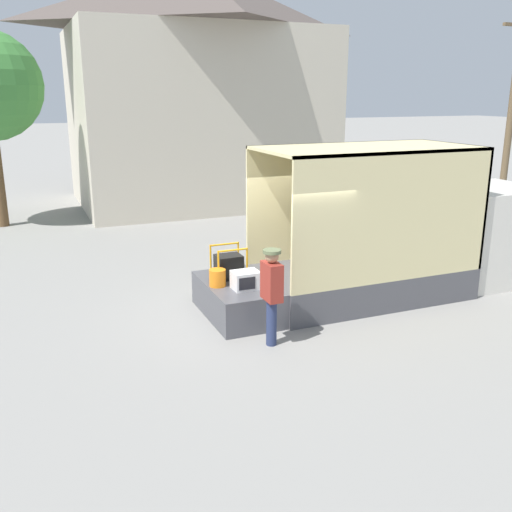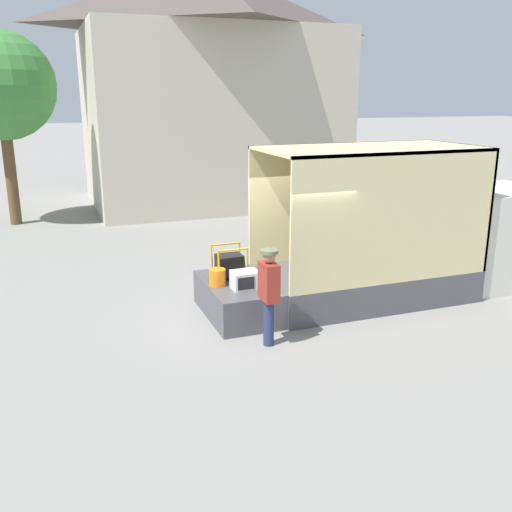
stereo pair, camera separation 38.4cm
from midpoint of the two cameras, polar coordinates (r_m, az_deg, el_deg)
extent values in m
plane|color=gray|center=(11.37, 2.10, -5.48)|extent=(160.00, 160.00, 0.00)
cube|color=silver|center=(13.99, 23.32, 1.90)|extent=(2.23, 2.01, 2.14)
cube|color=#4C4C51|center=(12.21, 11.61, -2.63)|extent=(4.35, 2.18, 0.66)
cube|color=beige|center=(12.70, 9.49, 5.53)|extent=(4.35, 0.06, 2.48)
cube|color=beige|center=(10.95, 14.97, 3.55)|extent=(4.35, 0.06, 2.48)
cube|color=beige|center=(13.07, 20.05, 5.08)|extent=(0.06, 2.18, 2.48)
cube|color=beige|center=(11.64, 12.38, 10.47)|extent=(4.35, 2.18, 0.06)
cylinder|color=silver|center=(11.57, 6.34, -0.82)|extent=(0.27, 0.27, 0.34)
cube|color=#B2A893|center=(12.32, 12.67, -0.24)|extent=(0.44, 0.32, 0.27)
cube|color=olive|center=(12.43, 7.91, 0.10)|extent=(0.44, 0.32, 0.25)
cube|color=#4C4C51|center=(11.04, -0.83, -4.29)|extent=(1.23, 2.07, 0.66)
cube|color=white|center=(10.54, -0.06, -2.42)|extent=(0.49, 0.39, 0.34)
cube|color=black|center=(10.34, 0.07, -2.77)|extent=(0.31, 0.01, 0.23)
cube|color=black|center=(11.14, -1.69, -1.05)|extent=(0.49, 0.41, 0.46)
cylinder|color=slate|center=(11.20, -0.73, -0.83)|extent=(0.19, 0.23, 0.23)
cylinder|color=orange|center=(10.81, -2.74, -1.10)|extent=(0.04, 0.04, 0.65)
cylinder|color=orange|center=(10.99, 0.14, -0.79)|extent=(0.04, 0.04, 0.65)
cylinder|color=orange|center=(11.25, -3.48, -0.43)|extent=(0.04, 0.04, 0.65)
cylinder|color=orange|center=(11.42, -0.70, -0.14)|extent=(0.04, 0.04, 0.65)
cylinder|color=orange|center=(10.81, -1.30, 0.60)|extent=(0.58, 0.04, 0.04)
cylinder|color=orange|center=(11.25, -2.09, 1.21)|extent=(0.58, 0.04, 0.04)
cylinder|color=orange|center=(10.72, -2.87, -2.15)|extent=(0.31, 0.31, 0.32)
cylinder|color=navy|center=(9.73, 2.41, -6.68)|extent=(0.18, 0.18, 0.82)
cube|color=maroon|center=(9.48, 2.46, -2.59)|extent=(0.24, 0.44, 0.65)
sphere|color=tan|center=(9.35, 2.49, -0.05)|extent=(0.22, 0.22, 0.22)
cylinder|color=#606B47|center=(9.32, 2.50, 0.45)|extent=(0.30, 0.30, 0.06)
cube|color=beige|center=(22.89, -4.18, 13.59)|extent=(9.11, 6.94, 6.45)
cylinder|color=brown|center=(20.15, -22.75, 6.97)|extent=(0.36, 0.36, 2.87)
sphere|color=#3D7F38|center=(19.96, -23.68, 15.33)|extent=(3.36, 3.36, 3.36)
camera|label=1|loc=(0.19, -88.97, 0.29)|focal=40.00mm
camera|label=2|loc=(0.19, 91.03, -0.29)|focal=40.00mm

